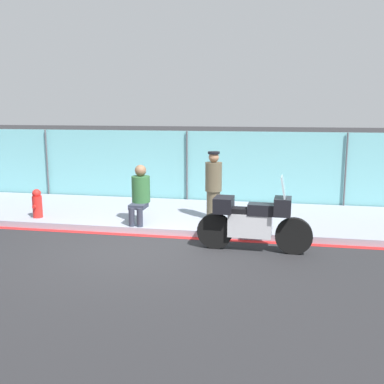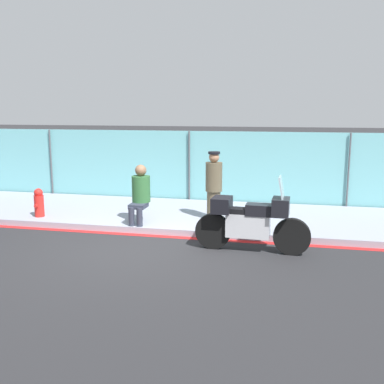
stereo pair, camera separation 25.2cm
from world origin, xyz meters
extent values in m
plane|color=#262628|center=(0.00, 0.00, 0.00)|extent=(120.00, 120.00, 0.00)
cube|color=#8E93A3|center=(0.00, 2.72, 0.07)|extent=(32.74, 3.34, 0.14)
cube|color=red|center=(0.00, 0.96, 0.00)|extent=(32.74, 0.18, 0.01)
cube|color=#6BB2B7|center=(0.00, 4.48, 1.07)|extent=(31.10, 0.08, 2.14)
cylinder|color=#4C4C51|center=(-4.41, 4.38, 1.07)|extent=(0.05, 0.05, 2.14)
cylinder|color=#4C4C51|center=(0.00, 4.38, 1.07)|extent=(0.05, 0.05, 2.14)
cylinder|color=#4C4C51|center=(4.41, 4.38, 1.07)|extent=(0.05, 0.05, 2.14)
cylinder|color=black|center=(2.94, 0.30, 0.36)|extent=(0.72, 0.17, 0.72)
cylinder|color=black|center=(1.40, 0.36, 0.36)|extent=(0.72, 0.17, 0.72)
cube|color=silver|center=(2.09, 0.33, 0.52)|extent=(0.86, 0.32, 0.47)
cube|color=black|center=(2.31, 0.32, 0.85)|extent=(0.53, 0.33, 0.22)
cube|color=black|center=(2.00, 0.34, 0.81)|extent=(0.61, 0.31, 0.10)
cube|color=black|center=(2.71, 0.31, 0.93)|extent=(0.34, 0.49, 0.34)
cube|color=silver|center=(2.71, 0.31, 1.31)|extent=(0.12, 0.42, 0.42)
cube|color=black|center=(1.57, 0.36, 0.91)|extent=(0.38, 0.52, 0.30)
cylinder|color=brown|center=(1.10, 2.18, 0.49)|extent=(0.32, 0.32, 0.69)
cylinder|color=brown|center=(1.10, 2.18, 1.18)|extent=(0.40, 0.40, 0.69)
sphere|color=#A37556|center=(1.10, 2.18, 1.65)|extent=(0.25, 0.25, 0.25)
cylinder|color=black|center=(1.10, 2.18, 1.75)|extent=(0.28, 0.28, 0.06)
cylinder|color=#2D3342|center=(-0.62, 1.16, 0.36)|extent=(0.14, 0.14, 0.43)
cylinder|color=#2D3342|center=(-0.43, 1.16, 0.36)|extent=(0.14, 0.14, 0.43)
cube|color=#2D3342|center=(-0.53, 1.38, 0.57)|extent=(0.36, 0.43, 0.10)
cylinder|color=#2D6033|center=(-0.53, 1.59, 0.93)|extent=(0.43, 0.43, 0.61)
sphere|color=brown|center=(-0.53, 1.59, 1.37)|extent=(0.27, 0.27, 0.27)
cylinder|color=red|center=(-3.16, 1.53, 0.41)|extent=(0.23, 0.23, 0.54)
sphere|color=red|center=(-3.16, 1.53, 0.74)|extent=(0.21, 0.21, 0.21)
cylinder|color=red|center=(-3.16, 1.40, 0.44)|extent=(0.08, 0.09, 0.08)
camera|label=1|loc=(2.59, -8.28, 2.79)|focal=42.00mm
camera|label=2|loc=(2.84, -8.23, 2.79)|focal=42.00mm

